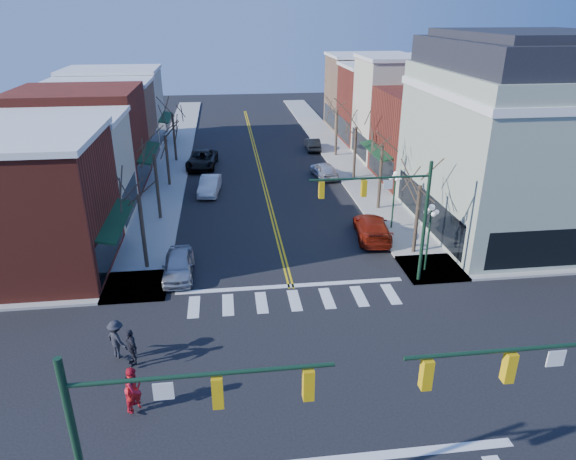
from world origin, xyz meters
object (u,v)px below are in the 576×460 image
object	(u,v)px
car_left_near	(178,265)
pedestrian_dark_a	(131,347)
car_left_mid	(210,185)
car_right_near	(372,227)
car_right_mid	(324,170)
car_left_far	(202,159)
pedestrian_red_b	(134,388)
pedestrian_dark_b	(117,339)
lamppost_corner	(430,227)
pedestrian_red_a	(134,391)
victorian_corner	(520,136)
lamppost_midblock	(394,190)
car_right_far	(313,144)

from	to	relation	value
car_left_near	pedestrian_dark_a	xyz separation A→B (m)	(-1.42, -8.24, 0.29)
car_left_mid	car_right_near	size ratio (longest dim) A/B	0.83
car_right_mid	car_left_far	bearing A→B (deg)	-30.90
pedestrian_red_b	pedestrian_dark_b	distance (m)	3.58
lamppost_corner	pedestrian_dark_a	bearing A→B (deg)	-156.62
pedestrian_red_a	pedestrian_dark_b	distance (m)	3.66
car_left_mid	pedestrian_red_b	bearing A→B (deg)	-88.63
pedestrian_red_b	lamppost_corner	bearing A→B (deg)	-38.96
victorian_corner	car_left_mid	xyz separation A→B (m)	(-21.30, 9.99, -5.93)
victorian_corner	car_left_mid	size ratio (longest dim) A/B	3.21
lamppost_midblock	car_right_far	distance (m)	23.06
victorian_corner	pedestrian_dark_b	bearing A→B (deg)	-153.74
victorian_corner	car_left_mid	world-z (taller)	victorian_corner
car_left_near	car_right_far	distance (m)	30.84
victorian_corner	car_left_near	world-z (taller)	victorian_corner
car_right_near	pedestrian_red_b	bearing A→B (deg)	54.82
pedestrian_red_b	pedestrian_dark_a	world-z (taller)	pedestrian_red_b
pedestrian_red_b	pedestrian_dark_a	bearing A→B (deg)	29.63
lamppost_corner	car_right_far	bearing A→B (deg)	93.51
car_left_near	car_right_mid	world-z (taller)	car_left_near
car_left_mid	car_right_far	distance (m)	17.45
pedestrian_red_b	car_right_near	bearing A→B (deg)	-23.52
pedestrian_dark_b	lamppost_midblock	bearing A→B (deg)	-98.90
lamppost_corner	lamppost_midblock	bearing A→B (deg)	90.00
car_left_near	pedestrian_dark_a	bearing A→B (deg)	-100.12
car_right_far	pedestrian_red_a	xyz separation A→B (m)	(-13.70, -39.16, 0.34)
lamppost_midblock	car_right_far	xyz separation A→B (m)	(-1.80, 22.87, -2.30)
victorian_corner	car_right_mid	bearing A→B (deg)	129.15
car_right_mid	car_right_far	world-z (taller)	car_right_mid
pedestrian_red_b	pedestrian_dark_a	xyz separation A→B (m)	(-0.52, 2.78, -0.06)
pedestrian_dark_a	car_left_near	bearing A→B (deg)	141.20
victorian_corner	car_right_far	world-z (taller)	victorian_corner
car_right_far	pedestrian_red_b	world-z (taller)	pedestrian_red_b
car_right_mid	pedestrian_red_a	size ratio (longest dim) A/B	2.52
pedestrian_red_a	pedestrian_red_b	bearing A→B (deg)	55.28
pedestrian_red_b	car_right_far	bearing A→B (deg)	-0.34
victorian_corner	pedestrian_dark_a	bearing A→B (deg)	-152.01
victorian_corner	car_right_near	xyz separation A→B (m)	(-10.10, -0.76, -5.88)
car_right_near	pedestrian_red_b	distance (m)	20.28
lamppost_corner	car_right_near	xyz separation A→B (m)	(-1.80, 5.24, -2.19)
lamppost_midblock	pedestrian_dark_b	world-z (taller)	lamppost_midblock
lamppost_midblock	car_left_far	size ratio (longest dim) A/B	0.74
car_right_near	pedestrian_red_a	size ratio (longest dim) A/B	3.15
car_left_near	car_right_far	world-z (taller)	car_left_near
pedestrian_dark_a	victorian_corner	bearing A→B (deg)	88.98
lamppost_midblock	car_left_far	bearing A→B (deg)	128.28
car_left_near	car_left_mid	world-z (taller)	car_left_near
car_right_mid	pedestrian_red_b	distance (m)	31.75
car_left_near	pedestrian_red_a	distance (m)	11.15
car_left_far	car_left_mid	bearing A→B (deg)	-78.46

